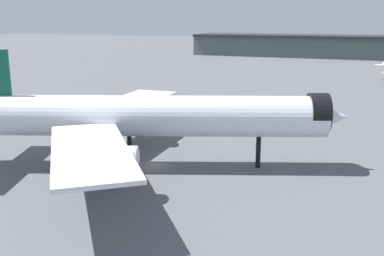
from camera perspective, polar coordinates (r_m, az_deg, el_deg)
name	(u,v)px	position (r m, az deg, el deg)	size (l,w,h in m)	color
ground	(154,165)	(67.71, -4.95, -4.81)	(900.00, 900.00, 0.00)	#56565B
airliner_near_gate	(141,117)	(65.47, -6.60, 1.45)	(58.50, 52.15, 17.36)	silver
traffic_cone_near_nose	(146,116)	(100.45, -5.92, 1.58)	(0.54, 0.54, 0.67)	#F2600C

